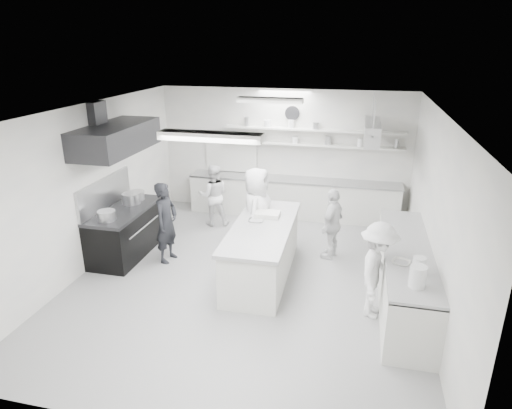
% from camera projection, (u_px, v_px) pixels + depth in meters
% --- Properties ---
extents(floor, '(6.00, 7.00, 0.02)m').
position_uv_depth(floor, '(248.00, 278.00, 8.06)').
color(floor, gray).
rests_on(floor, ground).
extents(ceiling, '(6.00, 7.00, 0.02)m').
position_uv_depth(ceiling, '(247.00, 110.00, 7.01)').
color(ceiling, white).
rests_on(ceiling, wall_back).
extents(wall_back, '(6.00, 0.04, 3.00)m').
position_uv_depth(wall_back, '(283.00, 152.00, 10.73)').
color(wall_back, silver).
rests_on(wall_back, floor).
extents(wall_front, '(6.00, 0.04, 3.00)m').
position_uv_depth(wall_front, '(160.00, 316.00, 4.34)').
color(wall_front, silver).
rests_on(wall_front, floor).
extents(wall_left, '(0.04, 7.00, 3.00)m').
position_uv_depth(wall_left, '(90.00, 187.00, 8.18)').
color(wall_left, silver).
rests_on(wall_left, floor).
extents(wall_right, '(0.04, 7.00, 3.00)m').
position_uv_depth(wall_right, '(435.00, 214.00, 6.89)').
color(wall_right, silver).
rests_on(wall_right, floor).
extents(stove, '(0.80, 1.80, 0.90)m').
position_uv_depth(stove, '(126.00, 233.00, 8.82)').
color(stove, black).
rests_on(stove, floor).
extents(exhaust_hood, '(0.85, 2.00, 0.50)m').
position_uv_depth(exhaust_hood, '(116.00, 138.00, 8.17)').
color(exhaust_hood, '#272729').
rests_on(exhaust_hood, wall_left).
extents(back_counter, '(5.00, 0.60, 0.92)m').
position_uv_depth(back_counter, '(292.00, 198.00, 10.76)').
color(back_counter, silver).
rests_on(back_counter, floor).
extents(shelf_lower, '(4.20, 0.26, 0.04)m').
position_uv_depth(shelf_lower, '(312.00, 145.00, 10.38)').
color(shelf_lower, silver).
rests_on(shelf_lower, wall_back).
extents(shelf_upper, '(4.20, 0.26, 0.04)m').
position_uv_depth(shelf_upper, '(313.00, 130.00, 10.26)').
color(shelf_upper, silver).
rests_on(shelf_upper, wall_back).
extents(pass_through_window, '(1.30, 0.04, 1.00)m').
position_uv_depth(pass_through_window, '(231.00, 152.00, 11.01)').
color(pass_through_window, black).
rests_on(pass_through_window, wall_back).
extents(wall_clock, '(0.32, 0.05, 0.32)m').
position_uv_depth(wall_clock, '(292.00, 113.00, 10.33)').
color(wall_clock, white).
rests_on(wall_clock, wall_back).
extents(right_counter, '(0.74, 3.30, 0.94)m').
position_uv_depth(right_counter, '(405.00, 277.00, 7.14)').
color(right_counter, silver).
rests_on(right_counter, floor).
extents(pot_rack, '(0.30, 1.60, 0.40)m').
position_uv_depth(pot_rack, '(372.00, 131.00, 9.02)').
color(pot_rack, '#A8A8AB').
rests_on(pot_rack, ceiling).
extents(light_fixture_front, '(1.30, 0.25, 0.10)m').
position_uv_depth(light_fixture_front, '(211.00, 136.00, 5.39)').
color(light_fixture_front, silver).
rests_on(light_fixture_front, ceiling).
extents(light_fixture_rear, '(1.30, 0.25, 0.10)m').
position_uv_depth(light_fixture_rear, '(270.00, 100.00, 8.68)').
color(light_fixture_rear, silver).
rests_on(light_fixture_rear, ceiling).
extents(prep_island, '(0.98, 2.55, 0.93)m').
position_uv_depth(prep_island, '(262.00, 252.00, 7.99)').
color(prep_island, silver).
rests_on(prep_island, floor).
extents(stove_pot, '(0.36, 0.36, 0.26)m').
position_uv_depth(stove_pot, '(131.00, 199.00, 8.92)').
color(stove_pot, '#A8A8AB').
rests_on(stove_pot, stove).
extents(cook_stove, '(0.45, 0.62, 1.57)m').
position_uv_depth(cook_stove, '(166.00, 223.00, 8.44)').
color(cook_stove, black).
rests_on(cook_stove, floor).
extents(cook_back, '(0.83, 0.73, 1.42)m').
position_uv_depth(cook_back, '(213.00, 195.00, 10.15)').
color(cook_back, silver).
rests_on(cook_back, floor).
extents(cook_island_left, '(0.61, 0.90, 1.80)m').
position_uv_depth(cook_island_left, '(257.00, 213.00, 8.61)').
color(cook_island_left, silver).
rests_on(cook_island_left, floor).
extents(cook_island_right, '(0.60, 0.90, 1.42)m').
position_uv_depth(cook_island_right, '(332.00, 224.00, 8.59)').
color(cook_island_right, silver).
rests_on(cook_island_right, floor).
extents(cook_right, '(0.76, 1.09, 1.54)m').
position_uv_depth(cook_right, '(377.00, 271.00, 6.71)').
color(cook_right, silver).
rests_on(cook_right, floor).
extents(bowl_island_a, '(0.29, 0.29, 0.07)m').
position_uv_depth(bowl_island_a, '(256.00, 221.00, 8.03)').
color(bowl_island_a, '#A8A8AB').
rests_on(bowl_island_a, prep_island).
extents(bowl_island_b, '(0.21, 0.21, 0.05)m').
position_uv_depth(bowl_island_b, '(259.00, 212.00, 8.48)').
color(bowl_island_b, silver).
rests_on(bowl_island_b, prep_island).
extents(bowl_right, '(0.34, 0.34, 0.06)m').
position_uv_depth(bowl_right, '(401.00, 263.00, 6.51)').
color(bowl_right, silver).
rests_on(bowl_right, right_counter).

